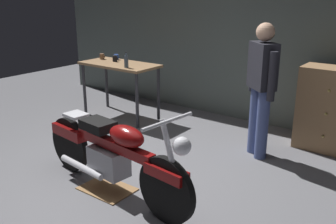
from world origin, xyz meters
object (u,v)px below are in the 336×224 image
(motorcycle, at_px, (112,153))
(person_standing, at_px, (261,85))
(mug_blue_enamel, at_px, (116,57))
(mug_black_matte, at_px, (115,59))
(bottle, at_px, (126,61))
(wooden_dresser, at_px, (331,110))
(mug_brown_stoneware, at_px, (102,56))

(motorcycle, relative_size, person_standing, 1.31)
(motorcycle, distance_m, person_standing, 2.02)
(person_standing, distance_m, mug_blue_enamel, 2.77)
(mug_black_matte, relative_size, mug_blue_enamel, 0.99)
(motorcycle, distance_m, bottle, 2.24)
(wooden_dresser, bearing_deg, mug_black_matte, -170.27)
(motorcycle, relative_size, mug_brown_stoneware, 19.69)
(motorcycle, distance_m, mug_brown_stoneware, 3.00)
(bottle, bearing_deg, person_standing, 2.70)
(mug_black_matte, bearing_deg, wooden_dresser, 9.73)
(mug_black_matte, relative_size, bottle, 0.45)
(motorcycle, relative_size, mug_blue_enamel, 20.19)
(wooden_dresser, bearing_deg, mug_blue_enamel, -172.84)
(wooden_dresser, xyz_separation_m, mug_blue_enamel, (-3.42, -0.43, 0.40))
(mug_brown_stoneware, height_order, bottle, bottle)
(mug_brown_stoneware, bearing_deg, mug_blue_enamel, 26.42)
(motorcycle, xyz_separation_m, mug_blue_enamel, (-1.96, 2.11, 0.50))
(mug_black_matte, xyz_separation_m, mug_blue_enamel, (-0.10, 0.14, -0.00))
(mug_brown_stoneware, xyz_separation_m, mug_black_matte, (0.33, -0.03, 0.00))
(motorcycle, relative_size, wooden_dresser, 1.99)
(person_standing, height_order, mug_black_matte, person_standing)
(wooden_dresser, distance_m, mug_black_matte, 3.38)
(person_standing, distance_m, mug_black_matte, 2.65)
(mug_blue_enamel, height_order, bottle, bottle)
(mug_brown_stoneware, relative_size, mug_blue_enamel, 1.03)
(mug_brown_stoneware, bearing_deg, bottle, -19.47)
(wooden_dresser, xyz_separation_m, mug_black_matte, (-3.31, -0.57, 0.40))
(motorcycle, xyz_separation_m, wooden_dresser, (1.45, 2.54, 0.10))
(wooden_dresser, relative_size, mug_black_matte, 10.25)
(mug_brown_stoneware, bearing_deg, motorcycle, -42.33)
(motorcycle, bearing_deg, mug_blue_enamel, 139.53)
(mug_black_matte, bearing_deg, motorcycle, -46.61)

